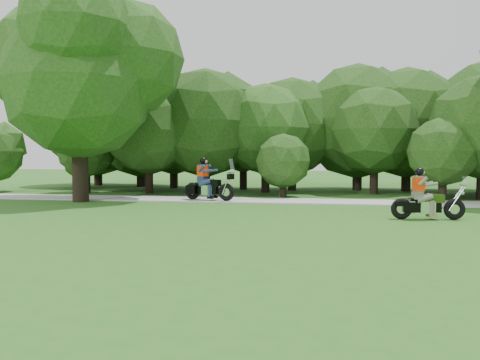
{
  "coord_description": "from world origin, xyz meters",
  "views": [
    {
      "loc": [
        -0.29,
        -12.02,
        1.98
      ],
      "look_at": [
        -3.05,
        3.69,
        1.15
      ],
      "focal_mm": 35.0,
      "sensor_mm": 36.0,
      "label": 1
    }
  ],
  "objects": [
    {
      "name": "big_tree_west",
      "position": [
        -10.54,
        6.85,
        5.76
      ],
      "size": [
        8.64,
        6.56,
        9.96
      ],
      "color": "black",
      "rests_on": "ground"
    },
    {
      "name": "walkway",
      "position": [
        0.0,
        8.0,
        0.03
      ],
      "size": [
        60.0,
        2.2,
        0.06
      ],
      "primitive_type": "cube",
      "color": "#9D9D98",
      "rests_on": "ground"
    },
    {
      "name": "chopper_motorcycle",
      "position": [
        2.84,
        3.15,
        0.59
      ],
      "size": [
        2.26,
        0.66,
        1.61
      ],
      "rotation": [
        0.0,
        0.0,
        0.1
      ],
      "color": "black",
      "rests_on": "ground"
    },
    {
      "name": "tree_line",
      "position": [
        -0.49,
        14.31,
        3.63
      ],
      "size": [
        40.37,
        11.98,
        7.62
      ],
      "color": "black",
      "rests_on": "ground"
    },
    {
      "name": "ground",
      "position": [
        0.0,
        0.0,
        0.0
      ],
      "size": [
        100.0,
        100.0,
        0.0
      ],
      "primitive_type": "plane",
      "color": "#2B621C",
      "rests_on": "ground"
    },
    {
      "name": "touring_motorcycle",
      "position": [
        -5.22,
        7.53,
        0.73
      ],
      "size": [
        2.38,
        1.17,
        1.84
      ],
      "rotation": [
        0.0,
        0.0,
        -0.27
      ],
      "color": "black",
      "rests_on": "walkway"
    }
  ]
}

